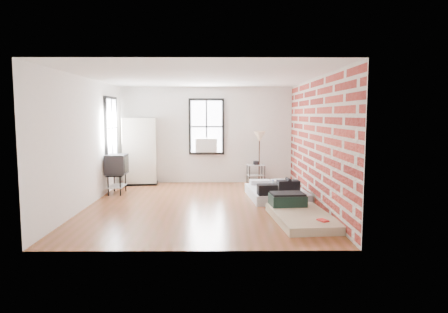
{
  "coord_description": "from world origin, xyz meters",
  "views": [
    {
      "loc": [
        0.42,
        -8.7,
        2.0
      ],
      "look_at": [
        0.49,
        0.3,
        1.05
      ],
      "focal_mm": 32.0,
      "sensor_mm": 36.0,
      "label": 1
    }
  ],
  "objects_px": {
    "wardrobe": "(140,152)",
    "tv_stand": "(117,166)",
    "mattress_bare": "(299,213)",
    "side_table": "(256,168)",
    "floor_lamp": "(259,139)",
    "mattress_main": "(276,192)"
  },
  "relations": [
    {
      "from": "mattress_main",
      "to": "mattress_bare",
      "type": "relative_size",
      "value": 0.92
    },
    {
      "from": "wardrobe",
      "to": "floor_lamp",
      "type": "height_order",
      "value": "wardrobe"
    },
    {
      "from": "mattress_bare",
      "to": "mattress_main",
      "type": "bearing_deg",
      "value": 89.43
    },
    {
      "from": "side_table",
      "to": "wardrobe",
      "type": "bearing_deg",
      "value": -178.8
    },
    {
      "from": "floor_lamp",
      "to": "wardrobe",
      "type": "bearing_deg",
      "value": 180.0
    },
    {
      "from": "mattress_main",
      "to": "wardrobe",
      "type": "height_order",
      "value": "wardrobe"
    },
    {
      "from": "mattress_bare",
      "to": "wardrobe",
      "type": "bearing_deg",
      "value": 129.17
    },
    {
      "from": "mattress_bare",
      "to": "tv_stand",
      "type": "xyz_separation_m",
      "value": [
        -4.13,
        2.53,
        0.59
      ]
    },
    {
      "from": "mattress_main",
      "to": "wardrobe",
      "type": "relative_size",
      "value": 0.96
    },
    {
      "from": "floor_lamp",
      "to": "tv_stand",
      "type": "bearing_deg",
      "value": -160.39
    },
    {
      "from": "wardrobe",
      "to": "mattress_bare",
      "type": "bearing_deg",
      "value": -51.51
    },
    {
      "from": "wardrobe",
      "to": "tv_stand",
      "type": "distance_m",
      "value": 1.39
    },
    {
      "from": "mattress_bare",
      "to": "wardrobe",
      "type": "distance_m",
      "value": 5.49
    },
    {
      "from": "mattress_bare",
      "to": "floor_lamp",
      "type": "distance_m",
      "value": 4.06
    },
    {
      "from": "wardrobe",
      "to": "side_table",
      "type": "xyz_separation_m",
      "value": [
        3.33,
        0.07,
        -0.5
      ]
    },
    {
      "from": "mattress_bare",
      "to": "wardrobe",
      "type": "relative_size",
      "value": 1.05
    },
    {
      "from": "side_table",
      "to": "floor_lamp",
      "type": "height_order",
      "value": "floor_lamp"
    },
    {
      "from": "wardrobe",
      "to": "side_table",
      "type": "distance_m",
      "value": 3.37
    },
    {
      "from": "mattress_main",
      "to": "wardrobe",
      "type": "xyz_separation_m",
      "value": [
        -3.65,
        1.95,
        0.8
      ]
    },
    {
      "from": "wardrobe",
      "to": "tv_stand",
      "type": "bearing_deg",
      "value": -109.39
    },
    {
      "from": "mattress_main",
      "to": "floor_lamp",
      "type": "height_order",
      "value": "floor_lamp"
    },
    {
      "from": "mattress_main",
      "to": "mattress_bare",
      "type": "distance_m",
      "value": 1.93
    }
  ]
}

